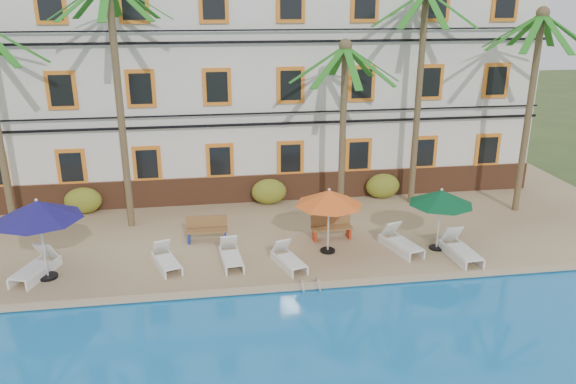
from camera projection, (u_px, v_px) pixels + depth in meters
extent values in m
plane|color=#384C23|center=(277.00, 282.00, 18.03)|extent=(100.00, 100.00, 0.00)
cube|color=tan|center=(261.00, 221.00, 22.66)|extent=(30.00, 12.00, 0.25)
cube|color=tan|center=(281.00, 288.00, 17.09)|extent=(30.00, 0.35, 0.06)
cube|color=silver|center=(248.00, 76.00, 25.64)|extent=(25.00, 6.00, 10.00)
cube|color=brown|center=(256.00, 188.00, 24.23)|extent=(25.00, 0.12, 1.20)
cube|color=orange|center=(72.00, 167.00, 22.76)|extent=(1.15, 0.10, 1.50)
cube|color=black|center=(71.00, 167.00, 22.71)|extent=(0.85, 0.04, 1.20)
cube|color=orange|center=(147.00, 164.00, 23.18)|extent=(1.15, 0.10, 1.50)
cube|color=black|center=(147.00, 164.00, 23.13)|extent=(0.85, 0.04, 1.20)
cube|color=orange|center=(220.00, 161.00, 23.60)|extent=(1.15, 0.10, 1.50)
cube|color=black|center=(220.00, 161.00, 23.55)|extent=(0.85, 0.04, 1.20)
cube|color=orange|center=(290.00, 158.00, 24.02)|extent=(1.15, 0.10, 1.50)
cube|color=black|center=(291.00, 158.00, 23.98)|extent=(0.85, 0.04, 1.20)
cube|color=orange|center=(358.00, 155.00, 24.44)|extent=(1.15, 0.10, 1.50)
cube|color=black|center=(359.00, 156.00, 24.40)|extent=(0.85, 0.04, 1.20)
cube|color=orange|center=(424.00, 153.00, 24.86)|extent=(1.15, 0.10, 1.50)
cube|color=black|center=(424.00, 153.00, 24.82)|extent=(0.85, 0.04, 1.20)
cube|color=orange|center=(487.00, 150.00, 25.29)|extent=(1.15, 0.10, 1.50)
cube|color=black|center=(488.00, 150.00, 25.24)|extent=(0.85, 0.04, 1.20)
cube|color=orange|center=(61.00, 90.00, 21.74)|extent=(1.15, 0.10, 1.50)
cube|color=black|center=(61.00, 91.00, 21.69)|extent=(0.85, 0.04, 1.20)
cube|color=orange|center=(141.00, 89.00, 22.16)|extent=(1.15, 0.10, 1.50)
cube|color=black|center=(141.00, 89.00, 22.12)|extent=(0.85, 0.04, 1.20)
cube|color=orange|center=(217.00, 87.00, 22.58)|extent=(1.15, 0.10, 1.50)
cube|color=black|center=(217.00, 87.00, 22.54)|extent=(0.85, 0.04, 1.20)
cube|color=orange|center=(291.00, 85.00, 23.00)|extent=(1.15, 0.10, 1.50)
cube|color=black|center=(291.00, 85.00, 22.96)|extent=(0.85, 0.04, 1.20)
cube|color=orange|center=(361.00, 84.00, 23.42)|extent=(1.15, 0.10, 1.50)
cube|color=black|center=(362.00, 84.00, 23.38)|extent=(0.85, 0.04, 1.20)
cube|color=orange|center=(430.00, 82.00, 23.85)|extent=(1.15, 0.10, 1.50)
cube|color=black|center=(430.00, 82.00, 23.80)|extent=(0.85, 0.04, 1.20)
cube|color=orange|center=(496.00, 81.00, 24.27)|extent=(1.15, 0.10, 1.50)
cube|color=black|center=(496.00, 81.00, 24.22)|extent=(0.85, 0.04, 1.20)
cube|color=orange|center=(50.00, 3.00, 20.69)|extent=(1.15, 0.10, 1.50)
cube|color=black|center=(50.00, 3.00, 20.64)|extent=(0.85, 0.04, 1.20)
cube|color=orange|center=(133.00, 3.00, 21.11)|extent=(1.15, 0.10, 1.50)
cube|color=black|center=(133.00, 3.00, 21.06)|extent=(0.85, 0.04, 1.20)
cube|color=orange|center=(214.00, 3.00, 21.53)|extent=(1.15, 0.10, 1.50)
cube|color=black|center=(214.00, 3.00, 21.49)|extent=(0.85, 0.04, 1.20)
cube|color=orange|center=(291.00, 3.00, 21.95)|extent=(1.15, 0.10, 1.50)
cube|color=black|center=(291.00, 3.00, 21.91)|extent=(0.85, 0.04, 1.20)
cube|color=orange|center=(365.00, 3.00, 22.37)|extent=(1.15, 0.10, 1.50)
cube|color=black|center=(365.00, 3.00, 22.33)|extent=(0.85, 0.04, 1.20)
cube|color=orange|center=(436.00, 3.00, 22.79)|extent=(1.15, 0.10, 1.50)
cube|color=black|center=(437.00, 3.00, 22.75)|extent=(0.85, 0.04, 1.20)
cube|color=orange|center=(505.00, 3.00, 23.22)|extent=(1.15, 0.10, 1.50)
cube|color=black|center=(506.00, 3.00, 23.17)|extent=(0.85, 0.04, 1.20)
cube|color=black|center=(255.00, 124.00, 23.16)|extent=(25.00, 0.08, 0.10)
cube|color=black|center=(255.00, 113.00, 23.01)|extent=(25.00, 0.08, 0.06)
cube|color=black|center=(254.00, 42.00, 22.08)|extent=(25.00, 0.08, 0.10)
cube|color=black|center=(253.00, 30.00, 21.93)|extent=(25.00, 0.08, 0.06)
cube|color=#1D6C19|center=(15.00, 43.00, 19.21)|extent=(2.13, 0.28, 1.37)
cube|color=#1D6C19|center=(12.00, 41.00, 19.86)|extent=(1.70, 1.70, 1.37)
cylinder|color=brown|center=(120.00, 111.00, 20.39)|extent=(0.26, 0.26, 9.01)
cube|color=#1D6C19|center=(77.00, 0.00, 18.98)|extent=(2.13, 0.28, 1.37)
cube|color=#1D6C19|center=(82.00, 0.00, 18.32)|extent=(1.70, 1.70, 1.37)
cube|color=#1D6C19|center=(105.00, 0.00, 18.14)|extent=(0.28, 2.13, 1.37)
cube|color=#1D6C19|center=(129.00, 0.00, 18.53)|extent=(1.70, 1.70, 1.37)
cube|color=#1D6C19|center=(141.00, 0.00, 19.27)|extent=(2.13, 0.28, 1.37)
cylinder|color=brown|center=(343.00, 134.00, 21.84)|extent=(0.26, 0.26, 6.73)
sphere|color=brown|center=(346.00, 45.00, 20.74)|extent=(0.50, 0.50, 0.50)
cube|color=#1D6C19|center=(338.00, 61.00, 21.94)|extent=(0.28, 2.13, 1.37)
cube|color=#1D6C19|center=(321.00, 62.00, 21.55)|extent=(1.70, 1.70, 1.37)
cube|color=#1D6C19|center=(317.00, 64.00, 20.81)|extent=(2.13, 0.28, 1.37)
cube|color=#1D6C19|center=(330.00, 67.00, 20.16)|extent=(1.70, 1.70, 1.37)
cube|color=#1D6C19|center=(352.00, 67.00, 19.97)|extent=(0.28, 2.13, 1.37)
cube|color=#1D6C19|center=(370.00, 66.00, 20.37)|extent=(1.70, 1.70, 1.37)
cube|color=#1D6C19|center=(372.00, 63.00, 21.11)|extent=(2.13, 0.28, 1.37)
cube|color=#1D6C19|center=(359.00, 61.00, 21.76)|extent=(1.70, 1.70, 1.37)
cylinder|color=brown|center=(418.00, 103.00, 22.93)|extent=(0.26, 0.26, 8.67)
cube|color=#1D6C19|center=(415.00, 8.00, 22.71)|extent=(0.28, 2.13, 1.37)
cube|color=#1D6C19|center=(400.00, 8.00, 22.32)|extent=(1.70, 1.70, 1.37)
cube|color=#1D6C19|center=(399.00, 9.00, 21.58)|extent=(2.13, 0.28, 1.37)
cube|color=#1D6C19|center=(414.00, 9.00, 20.92)|extent=(1.70, 1.70, 1.37)
cube|color=#1D6C19|center=(436.00, 9.00, 20.74)|extent=(0.28, 2.13, 1.37)
cube|color=#1D6C19|center=(452.00, 9.00, 21.13)|extent=(1.70, 1.70, 1.37)
cube|color=#1D6C19|center=(451.00, 9.00, 21.87)|extent=(2.13, 0.28, 1.37)
cube|color=#1D6C19|center=(436.00, 8.00, 22.53)|extent=(1.70, 1.70, 1.37)
cylinder|color=brown|center=(528.00, 117.00, 22.19)|extent=(0.26, 0.26, 7.86)
sphere|color=brown|center=(543.00, 13.00, 20.90)|extent=(0.50, 0.50, 0.50)
cube|color=#1D6C19|center=(525.00, 30.00, 22.10)|extent=(0.28, 2.13, 1.37)
cube|color=#1D6C19|center=(511.00, 31.00, 21.71)|extent=(1.70, 1.70, 1.37)
cube|color=#1D6C19|center=(514.00, 32.00, 20.97)|extent=(2.13, 0.28, 1.37)
cube|color=#1D6C19|center=(533.00, 33.00, 20.31)|extent=(1.70, 1.70, 1.37)
cube|color=#1D6C19|center=(557.00, 33.00, 20.13)|extent=(0.28, 2.13, 1.37)
cube|color=#1D6C19|center=(571.00, 32.00, 20.52)|extent=(1.70, 1.70, 1.37)
cube|color=#1D6C19|center=(566.00, 31.00, 21.26)|extent=(2.13, 0.28, 1.37)
cube|color=#1D6C19|center=(547.00, 30.00, 21.92)|extent=(1.70, 1.70, 1.37)
ellipsoid|color=#2F5F1B|center=(83.00, 201.00, 22.93)|extent=(1.50, 0.90, 1.10)
ellipsoid|color=#2F5F1B|center=(269.00, 191.00, 24.00)|extent=(1.50, 0.90, 1.10)
ellipsoid|color=#2F5F1B|center=(383.00, 186.00, 24.71)|extent=(1.50, 0.90, 1.10)
cylinder|color=black|center=(48.00, 276.00, 17.77)|extent=(0.60, 0.60, 0.09)
cylinder|color=silver|center=(43.00, 241.00, 17.36)|extent=(0.06, 0.06, 2.57)
cone|color=navy|center=(38.00, 210.00, 17.03)|extent=(2.68, 2.68, 0.59)
sphere|color=silver|center=(36.00, 200.00, 16.93)|extent=(0.10, 0.10, 0.10)
cylinder|color=black|center=(328.00, 251.00, 19.61)|extent=(0.52, 0.52, 0.07)
cylinder|color=silver|center=(328.00, 222.00, 19.25)|extent=(0.06, 0.06, 2.24)
cone|color=orange|center=(329.00, 197.00, 18.96)|extent=(2.34, 2.34, 0.51)
sphere|color=silver|center=(329.00, 190.00, 18.87)|extent=(0.10, 0.10, 0.10)
cylinder|color=black|center=(436.00, 248.00, 19.83)|extent=(0.50, 0.50, 0.07)
cylinder|color=silver|center=(439.00, 220.00, 19.49)|extent=(0.06, 0.06, 2.16)
cone|color=#074624|center=(441.00, 197.00, 19.21)|extent=(2.25, 2.25, 0.50)
sphere|color=silver|center=(442.00, 190.00, 19.12)|extent=(0.10, 0.10, 0.10)
cube|color=white|center=(30.00, 270.00, 17.55)|extent=(1.03, 1.48, 0.06)
cube|color=white|center=(46.00, 251.00, 18.33)|extent=(0.75, 0.67, 0.67)
cube|color=white|center=(27.00, 271.00, 17.90)|extent=(0.68, 1.83, 0.31)
cube|color=white|center=(45.00, 272.00, 17.79)|extent=(0.68, 1.83, 0.31)
cube|color=white|center=(168.00, 262.00, 18.19)|extent=(0.91, 1.31, 0.06)
cube|color=white|center=(161.00, 246.00, 18.81)|extent=(0.66, 0.59, 0.60)
cube|color=white|center=(158.00, 265.00, 18.31)|extent=(0.60, 1.62, 0.28)
cube|color=white|center=(175.00, 262.00, 18.55)|extent=(0.60, 1.62, 0.28)
cube|color=white|center=(232.00, 258.00, 18.43)|extent=(0.67, 1.27, 0.06)
cube|color=white|center=(228.00, 242.00, 19.13)|extent=(0.60, 0.50, 0.61)
cube|color=white|center=(223.00, 261.00, 18.63)|extent=(0.22, 1.73, 0.28)
cube|color=white|center=(240.00, 259.00, 18.76)|extent=(0.22, 1.73, 0.28)
cube|color=white|center=(292.00, 261.00, 18.26)|extent=(0.87, 1.28, 0.05)
cube|color=white|center=(281.00, 246.00, 18.88)|extent=(0.65, 0.58, 0.59)
cube|color=white|center=(281.00, 264.00, 18.39)|extent=(0.56, 1.61, 0.27)
cube|color=white|center=(296.00, 261.00, 18.62)|extent=(0.56, 1.61, 0.27)
cube|color=white|center=(405.00, 244.00, 19.41)|extent=(0.96, 1.43, 0.06)
cube|color=white|center=(391.00, 229.00, 20.11)|extent=(0.72, 0.64, 0.66)
cube|color=white|center=(394.00, 248.00, 19.56)|extent=(0.59, 1.81, 0.30)
cube|color=white|center=(408.00, 245.00, 19.80)|extent=(0.59, 1.81, 0.30)
cube|color=white|center=(465.00, 252.00, 18.78)|extent=(0.74, 1.43, 0.06)
cube|color=white|center=(451.00, 234.00, 19.59)|extent=(0.68, 0.56, 0.70)
cube|color=white|center=(451.00, 254.00, 19.02)|extent=(0.20, 1.98, 0.32)
cube|color=white|center=(469.00, 253.00, 19.15)|extent=(0.20, 1.98, 0.32)
cube|color=olive|center=(207.00, 230.00, 20.30)|extent=(1.51, 0.49, 0.06)
cube|color=olive|center=(207.00, 221.00, 20.41)|extent=(1.50, 0.10, 0.45)
cube|color=navy|center=(189.00, 237.00, 20.30)|extent=(0.09, 0.45, 0.40)
cube|color=navy|center=(225.00, 235.00, 20.44)|extent=(0.09, 0.45, 0.40)
cube|color=olive|center=(332.00, 228.00, 20.51)|extent=(1.52, 0.54, 0.06)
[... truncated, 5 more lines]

